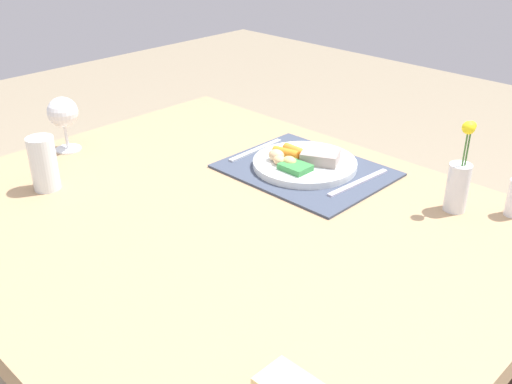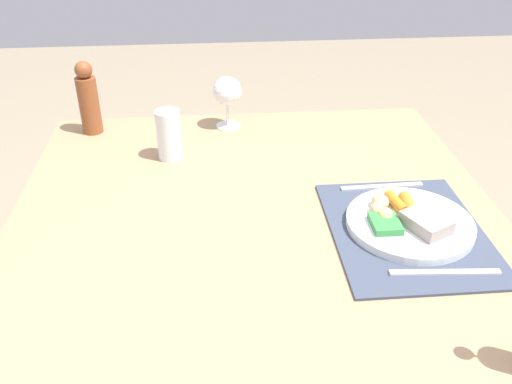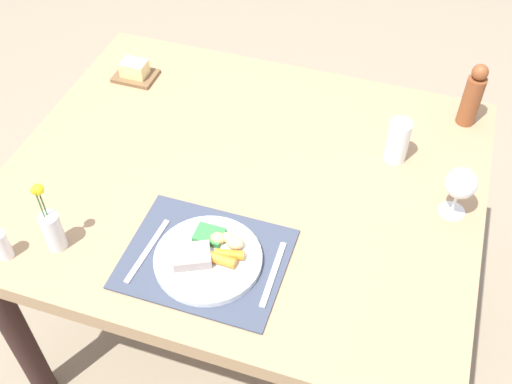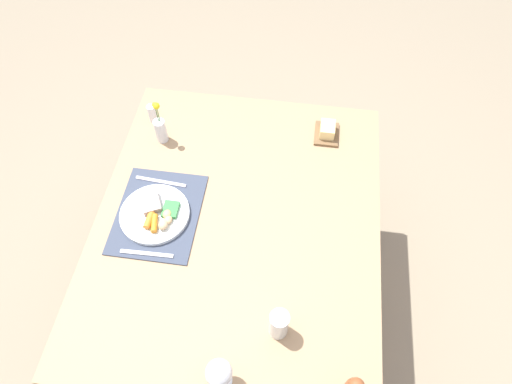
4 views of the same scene
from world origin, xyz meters
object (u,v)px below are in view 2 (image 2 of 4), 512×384
dining_table (261,280)px  water_tumbler (169,138)px  fork (445,272)px  dinner_plate (408,221)px  knife (382,187)px  wine_glass (227,92)px  pepper_mill (88,99)px

dining_table → water_tumbler: water_tumbler is taller
water_tumbler → fork: bearing=-134.6°
water_tumbler → dinner_plate: bearing=-125.9°
fork → dining_table: bearing=71.9°
dining_table → fork: (-0.13, -0.32, 0.11)m
water_tumbler → knife: bearing=-112.4°
dining_table → wine_glass: wine_glass is taller
knife → dinner_plate: bearing=-178.5°
knife → water_tumbler: bearing=65.9°
pepper_mill → dinner_plate: bearing=-126.5°
pepper_mill → dining_table: bearing=-143.0°
dining_table → pepper_mill: pepper_mill is taller
dining_table → fork: 0.37m
fork → water_tumbler: bearing=49.5°
dinner_plate → wine_glass: wine_glass is taller
fork → pepper_mill: size_ratio=1.01×
wine_glass → dining_table: bearing=-175.7°
dining_table → wine_glass: bearing=4.3°
fork → wine_glass: size_ratio=1.40×
dinner_plate → fork: (-0.15, -0.02, -0.01)m
dining_table → dinner_plate: dinner_plate is taller
knife → water_tumbler: water_tumbler is taller
knife → wine_glass: bearing=40.1°
fork → wine_glass: wine_glass is taller
wine_glass → knife: bearing=-138.3°
fork → wine_glass: (0.69, 0.37, 0.09)m
fork → knife: same height
dinner_plate → knife: 0.16m
knife → wine_glass: 0.52m
dinner_plate → pepper_mill: 0.90m
dinner_plate → knife: (0.16, 0.01, -0.01)m
dining_table → dinner_plate: (0.02, -0.30, 0.12)m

